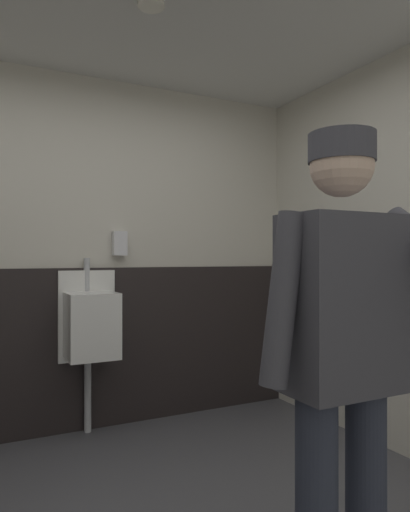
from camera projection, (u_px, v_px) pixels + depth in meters
wall_back at (77, 252)px, 3.40m from camera, size 4.07×0.12×2.57m
wainscot_band_back at (79, 349)px, 3.33m from camera, size 3.47×0.03×1.17m
downlight_far at (151, 4)px, 2.39m from camera, size 0.14×0.14×0.03m
urinal_solo at (91, 324)px, 3.22m from camera, size 0.40×0.34×1.24m
person at (344, 338)px, 1.57m from camera, size 0.62×0.60×1.66m
soap_dispenser at (120, 243)px, 3.44m from camera, size 0.10×0.07×0.18m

